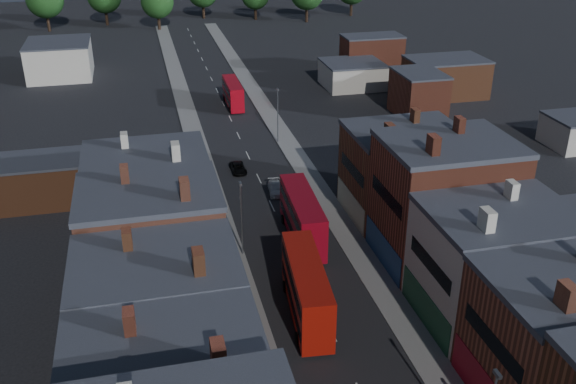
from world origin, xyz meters
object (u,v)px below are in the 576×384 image
car_2 (238,168)px  bus_0 (307,288)px  bus_2 (233,93)px  bus_1 (302,216)px  car_3 (276,188)px

car_2 → bus_0: bearing=-89.8°
car_2 → bus_2: bearing=81.2°
bus_1 → bus_0: bearing=-100.4°
car_2 → car_3: (3.42, -7.34, 0.05)m
bus_1 → car_2: (-3.72, 19.10, -2.19)m
bus_0 → car_2: size_ratio=3.02×
bus_0 → car_3: (2.70, 24.75, -2.17)m
bus_1 → bus_2: 46.56m
bus_0 → bus_2: bearing=92.5°
bus_2 → bus_0: bearing=-92.6°
bus_2 → car_3: 34.84m
bus_1 → bus_2: bus_1 is taller
bus_0 → car_3: bearing=89.2°
bus_2 → car_3: (-0.30, -34.80, -1.70)m
car_2 → car_3: bearing=-66.1°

